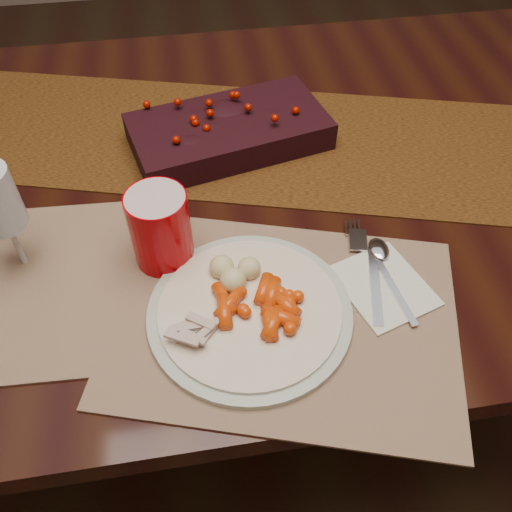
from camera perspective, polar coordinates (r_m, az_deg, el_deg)
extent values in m
plane|color=black|center=(1.56, -1.34, -12.31)|extent=(5.00, 5.00, 0.00)
cube|color=black|center=(1.25, -1.65, -3.98)|extent=(1.80, 1.00, 0.75)
cube|color=black|center=(1.03, 0.19, 12.05)|extent=(1.72, 0.80, 0.00)
cube|color=brown|center=(0.75, 3.03, -6.54)|extent=(0.55, 0.47, 0.00)
cube|color=brown|center=(0.86, -24.00, -2.92)|extent=(0.46, 0.34, 0.00)
cylinder|color=beige|center=(0.74, -0.66, -5.88)|extent=(0.32, 0.32, 0.02)
cube|color=silver|center=(0.80, 13.24, -3.11)|extent=(0.15, 0.16, 0.00)
cylinder|color=#B40006|center=(0.78, -10.03, 2.86)|extent=(0.10, 0.10, 0.12)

